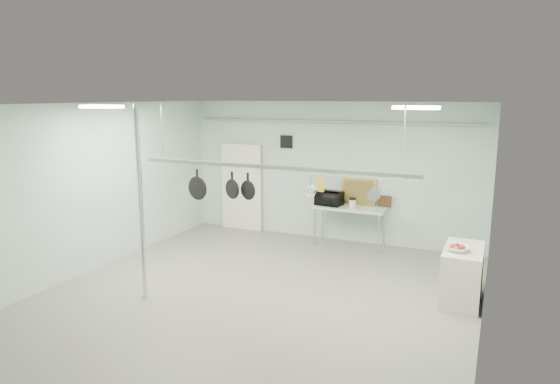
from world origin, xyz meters
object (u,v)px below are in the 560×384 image
at_px(chrome_pole, 141,204).
at_px(skillet_right, 248,186).
at_px(pot_rack, 270,165).
at_px(coffee_canister, 352,204).
at_px(fruit_bowl, 458,249).
at_px(prep_table, 350,210).
at_px(microwave, 329,198).
at_px(side_cabinet, 462,275).
at_px(skillet_left, 197,185).
at_px(skillet_mid, 232,185).

xyz_separation_m(chrome_pole, skillet_right, (1.49, 0.90, 0.26)).
distance_m(chrome_pole, skillet_right, 1.76).
relative_size(pot_rack, skillet_right, 10.75).
bearing_deg(coffee_canister, skillet_right, -105.96).
bearing_deg(fruit_bowl, prep_table, 135.69).
relative_size(microwave, coffee_canister, 2.98).
bearing_deg(skillet_right, chrome_pole, -128.84).
xyz_separation_m(side_cabinet, skillet_left, (-4.35, -1.10, 1.36)).
bearing_deg(prep_table, pot_rack, -96.91).
distance_m(prep_table, microwave, 0.52).
bearing_deg(skillet_left, coffee_canister, 69.15).
xyz_separation_m(skillet_mid, skillet_right, (0.30, 0.00, 0.01)).
height_order(pot_rack, fruit_bowl, pot_rack).
distance_m(side_cabinet, skillet_right, 3.81).
relative_size(side_cabinet, fruit_bowl, 3.39).
distance_m(microwave, skillet_right, 3.38).
xyz_separation_m(pot_rack, coffee_canister, (0.50, 3.16, -1.23)).
bearing_deg(prep_table, chrome_pole, -118.71).
bearing_deg(skillet_left, side_cabinet, 24.25).
bearing_deg(skillet_right, skillet_mid, -159.97).
distance_m(prep_table, coffee_canister, 0.24).
distance_m(chrome_pole, skillet_left, 1.05).
distance_m(skillet_left, skillet_right, 0.99).
bearing_deg(side_cabinet, chrome_pole, -157.59).
height_order(prep_table, fruit_bowl, fruit_bowl).
xyz_separation_m(chrome_pole, skillet_mid, (1.19, 0.90, 0.25)).
relative_size(coffee_canister, skillet_mid, 0.42).
bearing_deg(coffee_canister, side_cabinet, -40.06).
xyz_separation_m(skillet_left, skillet_mid, (0.69, 0.00, 0.04)).
bearing_deg(skillet_right, prep_table, 96.24).
xyz_separation_m(prep_table, skillet_mid, (-1.11, -3.30, 1.02)).
xyz_separation_m(side_cabinet, fruit_bowl, (-0.09, -0.20, 0.49)).
relative_size(microwave, skillet_mid, 1.25).
bearing_deg(side_cabinet, skillet_right, -161.87).
distance_m(skillet_left, skillet_mid, 0.69).
bearing_deg(chrome_pole, fruit_bowl, 20.66).
relative_size(fruit_bowl, skillet_left, 0.64).
xyz_separation_m(pot_rack, skillet_left, (-1.40, 0.00, -0.42)).
relative_size(pot_rack, skillet_left, 8.72).
bearing_deg(skillet_right, coffee_canister, 94.07).
xyz_separation_m(coffee_canister, skillet_mid, (-1.20, -3.16, 0.85)).
bearing_deg(skillet_right, side_cabinet, 38.15).
bearing_deg(coffee_canister, microwave, 169.54).
bearing_deg(side_cabinet, fruit_bowl, -113.16).
bearing_deg(pot_rack, skillet_left, 180.00).
bearing_deg(microwave, chrome_pole, 73.67).
height_order(side_cabinet, pot_rack, pot_rack).
xyz_separation_m(chrome_pole, fruit_bowl, (4.76, 1.80, -0.66)).
bearing_deg(skillet_mid, skillet_right, 22.39).
height_order(chrome_pole, side_cabinet, chrome_pole).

